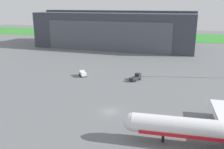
{
  "coord_description": "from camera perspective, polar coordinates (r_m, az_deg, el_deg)",
  "views": [
    {
      "loc": [
        18.82,
        -55.93,
        26.89
      ],
      "look_at": [
        -6.48,
        21.4,
        3.59
      ],
      "focal_mm": 39.74,
      "sensor_mm": 36.0,
      "label": 1
    }
  ],
  "objects": [
    {
      "name": "grass_field_strip",
      "position": [
        217.83,
        13.16,
        8.49
      ],
      "size": [
        440.0,
        56.0,
        0.08
      ],
      "primitive_type": "cube",
      "color": "#348A31",
      "rests_on": "ground_plane"
    },
    {
      "name": "fuel_bowser",
      "position": [
        95.75,
        -6.75,
        0.25
      ],
      "size": [
        3.99,
        4.26,
        2.02
      ],
      "color": "silver",
      "rests_on": "ground_plane"
    },
    {
      "name": "pushback_tractor",
      "position": [
        90.54,
        5.51,
        -0.67
      ],
      "size": [
        3.64,
        5.3,
        2.34
      ],
      "color": "#28282D",
      "rests_on": "ground_plane"
    },
    {
      "name": "maintenance_hangar",
      "position": [
        163.32,
        1.17,
        10.37
      ],
      "size": [
        97.62,
        41.43,
        22.8
      ],
      "color": "#383D47",
      "rests_on": "ground_plane"
    },
    {
      "name": "ground_plane",
      "position": [
        64.85,
        -0.45,
        -8.52
      ],
      "size": [
        440.0,
        440.0,
        0.0
      ],
      "primitive_type": "plane",
      "color": "slate"
    }
  ]
}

